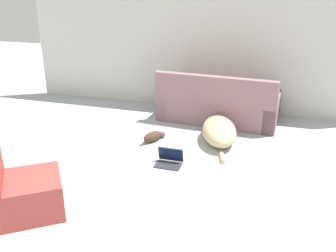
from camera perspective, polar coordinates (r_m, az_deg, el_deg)
The scene contains 7 objects.
ground_plane at distance 3.82m, azimuth -12.98°, elevation -17.20°, with size 20.00×20.00×0.00m, color #ADB2B7.
wall_back at distance 7.08m, azimuth 3.50°, elevation 12.89°, with size 6.42×0.06×2.58m.
couch at distance 6.60m, azimuth 7.56°, elevation 3.04°, with size 2.10×0.98×0.88m.
dog at distance 5.86m, azimuth 7.76°, elevation -0.58°, with size 0.75×1.50×0.34m.
cat at distance 5.80m, azimuth -2.20°, elevation -1.59°, with size 0.32×0.49×0.16m.
laptop_open at distance 5.10m, azimuth 0.23°, elevation -5.05°, with size 0.35×0.28×0.22m.
side_chair at distance 4.28m, azimuth -21.18°, elevation -9.12°, with size 0.94×0.93×0.88m.
Camera 1 is at (1.63, -2.53, 2.37)m, focal length 40.00 mm.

